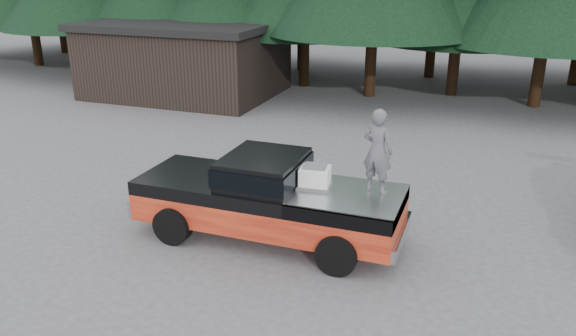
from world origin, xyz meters
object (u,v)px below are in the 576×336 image
(pickup_truck, at_px, (268,210))
(air_compressor, at_px, (315,178))
(man_on_bed, at_px, (378,151))
(utility_building, at_px, (186,58))

(pickup_truck, height_order, air_compressor, air_compressor)
(man_on_bed, height_order, utility_building, utility_building)
(pickup_truck, distance_m, air_compressor, 1.36)
(man_on_bed, bearing_deg, pickup_truck, 22.66)
(man_on_bed, relative_size, utility_building, 0.21)
(man_on_bed, bearing_deg, air_compressor, 24.84)
(air_compressor, relative_size, utility_building, 0.07)
(pickup_truck, height_order, utility_building, utility_building)
(pickup_truck, distance_m, man_on_bed, 2.78)
(man_on_bed, distance_m, utility_building, 16.30)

